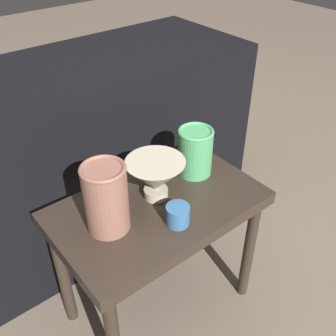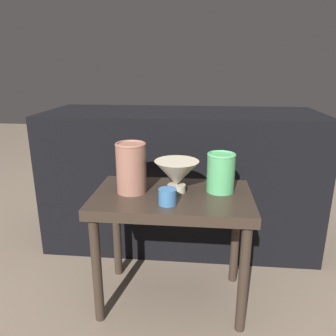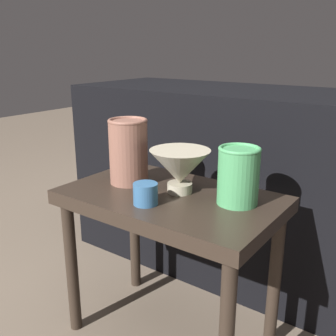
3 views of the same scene
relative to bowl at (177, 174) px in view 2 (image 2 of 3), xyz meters
name	(u,v)px [view 2 (image 2 of 3)]	position (x,y,z in m)	size (l,w,h in m)	color
ground_plane	(172,297)	(-0.01, -0.03, -0.54)	(8.00, 8.00, 0.00)	#6B5B4C
table	(172,210)	(-0.01, -0.03, -0.14)	(0.59, 0.36, 0.47)	#2D231C
couch_backdrop	(181,178)	(-0.01, 0.49, -0.18)	(1.37, 0.50, 0.70)	black
bowl	(177,174)	(0.00, 0.00, 0.00)	(0.17, 0.17, 0.12)	#B2A88E
vase_textured_left	(131,167)	(-0.17, -0.02, 0.03)	(0.11, 0.11, 0.19)	brown
vase_colorful_right	(221,172)	(0.17, 0.02, 0.01)	(0.11, 0.11, 0.15)	#47995B
cup	(168,197)	(-0.02, -0.12, -0.04)	(0.06, 0.06, 0.06)	#33608E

